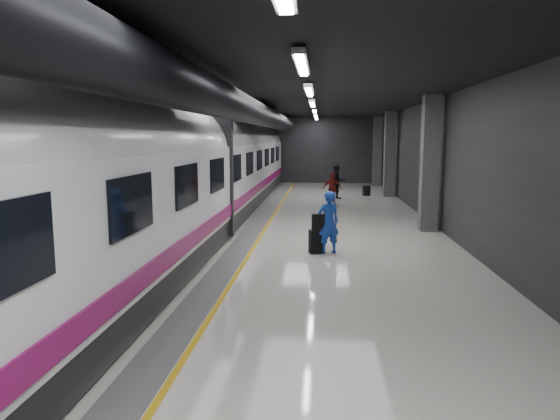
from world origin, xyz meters
name	(u,v)px	position (x,y,z in m)	size (l,w,h in m)	color
ground	(289,240)	(0.00, 0.00, 0.00)	(40.00, 40.00, 0.00)	silver
platform_hall	(282,124)	(-0.29, 0.96, 3.54)	(10.02, 40.02, 4.51)	black
train	(184,172)	(-3.25, 0.00, 2.07)	(3.05, 38.00, 4.05)	black
traveler_main	(328,222)	(1.16, -1.68, 0.85)	(0.62, 0.41, 1.70)	blue
suitcase_main	(317,242)	(0.86, -1.69, 0.32)	(0.40, 0.25, 0.64)	black
shoulder_bag	(318,222)	(0.89, -1.72, 0.87)	(0.33, 0.18, 0.45)	black
traveler_far_a	(337,182)	(1.76, 10.63, 0.89)	(0.87, 0.67, 1.78)	black
traveler_far_b	(332,189)	(1.46, 8.39, 0.76)	(0.89, 0.37, 1.51)	maroon
suitcase_far	(366,191)	(3.41, 12.26, 0.27)	(0.36, 0.23, 0.53)	black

